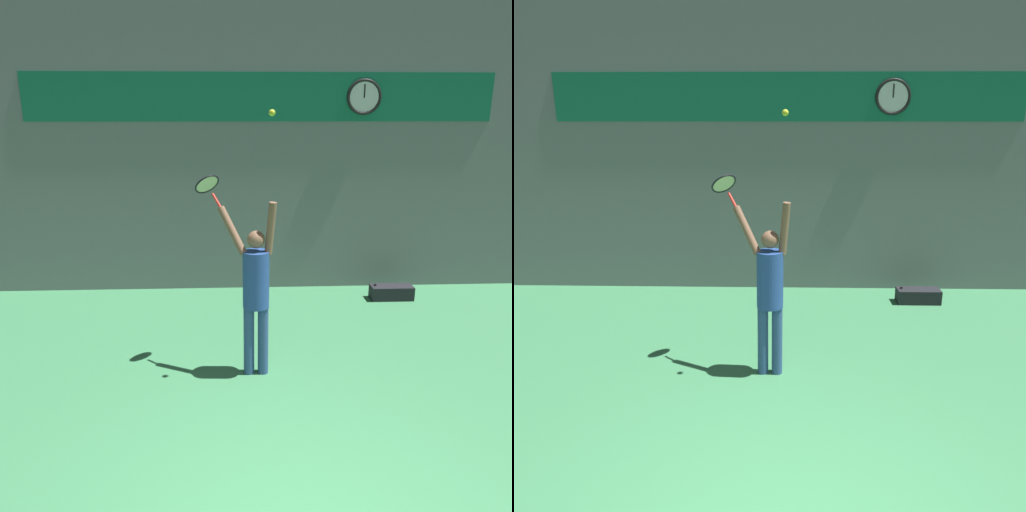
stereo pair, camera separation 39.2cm
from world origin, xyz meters
The scene contains 8 objects.
back_wall centered at (0.00, 5.99, 2.50)m, with size 18.00×0.10×5.00m.
sponsor_banner centered at (0.00, 5.93, 3.38)m, with size 7.89×0.02×0.79m.
scoreboard_clock centered at (1.74, 5.91, 3.38)m, with size 0.59×0.05×0.59m.
tennis_player centered at (-0.23, 2.80, 1.12)m, with size 0.72×0.43×2.17m.
tennis_racket centered at (-0.79, 3.22, 2.29)m, with size 0.40×0.42×0.38m.
tennis_ball centered at (-0.06, 2.69, 3.14)m, with size 0.07×0.07×0.07m.
water_bottle centered at (1.96, 5.27, 0.12)m, with size 0.08×0.08×0.28m.
equipment_bag centered at (2.24, 5.24, 0.12)m, with size 0.72×0.30×0.24m.
Camera 1 is at (-0.48, -2.79, 3.16)m, focal length 35.00 mm.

